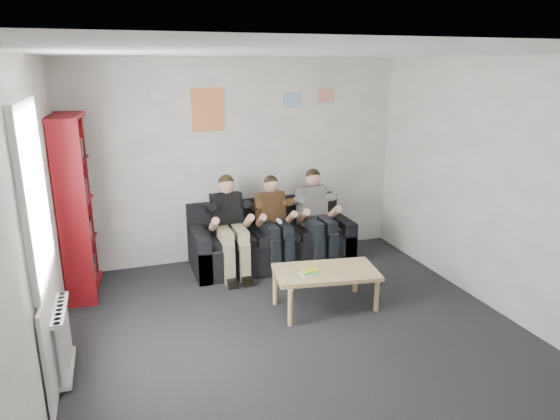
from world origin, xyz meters
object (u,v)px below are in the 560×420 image
at_px(sofa, 271,242).
at_px(bookshelf, 76,207).
at_px(person_right, 317,218).
at_px(person_left, 231,227).
at_px(coffee_table, 326,275).
at_px(person_middle, 275,223).

xyz_separation_m(sofa, bookshelf, (-2.38, -0.11, 0.75)).
bearing_deg(person_right, sofa, 153.68).
distance_m(bookshelf, person_left, 1.83).
distance_m(bookshelf, person_right, 3.00).
height_order(sofa, coffee_table, sofa).
height_order(bookshelf, person_middle, bookshelf).
distance_m(sofa, person_middle, 0.37).
height_order(person_left, person_right, person_left).
relative_size(sofa, bookshelf, 1.02).
height_order(bookshelf, person_right, bookshelf).
bearing_deg(person_left, person_middle, -2.76).
bearing_deg(sofa, person_middle, -90.00).
distance_m(coffee_table, person_middle, 1.29).
distance_m(sofa, bookshelf, 2.50).
bearing_deg(person_right, coffee_table, -116.71).
height_order(person_middle, person_right, person_right).
relative_size(bookshelf, coffee_table, 1.87).
xyz_separation_m(coffee_table, person_left, (-0.77, 1.26, 0.24)).
distance_m(bookshelf, person_middle, 2.42).
distance_m(coffee_table, person_right, 1.35).
relative_size(bookshelf, person_right, 1.64).
height_order(bookshelf, person_left, bookshelf).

